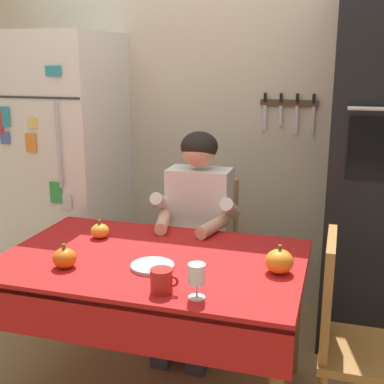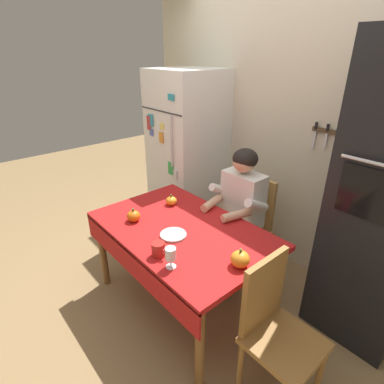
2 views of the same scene
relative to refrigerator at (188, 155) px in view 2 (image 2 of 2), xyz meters
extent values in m
plane|color=#93754C|center=(0.95, -0.96, -0.90)|extent=(10.00, 10.00, 0.00)
cube|color=beige|center=(1.00, 0.39, 0.40)|extent=(3.70, 0.10, 2.60)
cube|color=#4C3823|center=(1.43, 0.33, 0.47)|extent=(0.36, 0.02, 0.04)
cube|color=silver|center=(1.28, 0.32, 0.37)|extent=(0.02, 0.01, 0.15)
cube|color=black|center=(1.28, 0.32, 0.50)|extent=(0.02, 0.01, 0.06)
cube|color=silver|center=(1.38, 0.32, 0.39)|extent=(0.02, 0.01, 0.12)
cube|color=black|center=(1.38, 0.32, 0.50)|extent=(0.02, 0.01, 0.06)
cube|color=silver|center=(1.48, 0.32, 0.37)|extent=(0.02, 0.01, 0.17)
cube|color=black|center=(1.48, 0.32, 0.50)|extent=(0.02, 0.01, 0.06)
cube|color=silver|center=(1.58, 0.32, 0.37)|extent=(0.02, 0.01, 0.17)
cube|color=black|center=(1.58, 0.32, 0.50)|extent=(0.02, 0.01, 0.06)
cube|color=white|center=(0.00, 0.00, 0.00)|extent=(0.68, 0.68, 1.80)
cylinder|color=silver|center=(0.19, -0.36, 0.25)|extent=(0.02, 0.02, 0.50)
cube|color=#333335|center=(0.00, -0.34, 0.52)|extent=(0.67, 0.01, 0.01)
cube|color=teal|center=(-0.18, -0.35, 0.40)|extent=(0.10, 0.02, 0.12)
cube|color=#E5D666|center=(0.02, -0.35, 0.37)|extent=(0.06, 0.02, 0.06)
cube|color=green|center=(0.14, -0.35, -0.04)|extent=(0.08, 0.01, 0.13)
cube|color=silver|center=(0.21, -0.35, -0.09)|extent=(0.08, 0.02, 0.09)
cube|color=#B73338|center=(-0.22, -0.35, 0.37)|extent=(0.06, 0.01, 0.15)
cube|color=#4C66B7|center=(-0.18, -0.35, 0.28)|extent=(0.07, 0.02, 0.07)
cube|color=orange|center=(-0.01, -0.35, 0.25)|extent=(0.07, 0.01, 0.11)
cube|color=teal|center=(0.18, -0.35, 0.67)|extent=(0.11, 0.02, 0.06)
cube|color=black|center=(2.00, -0.26, 0.30)|extent=(0.42, 0.01, 0.32)
cylinder|color=silver|center=(2.00, -0.29, 0.50)|extent=(0.45, 0.02, 0.02)
cylinder|color=brown|center=(0.31, -1.25, -0.55)|extent=(0.06, 0.06, 0.70)
cylinder|color=brown|center=(0.31, -0.47, -0.55)|extent=(0.06, 0.06, 0.70)
cylinder|color=brown|center=(1.59, -1.25, -0.55)|extent=(0.06, 0.06, 0.70)
cylinder|color=brown|center=(1.59, -0.47, -0.55)|extent=(0.06, 0.06, 0.70)
cube|color=red|center=(0.95, -0.86, -0.18)|extent=(1.40, 0.90, 0.04)
cube|color=red|center=(0.95, -1.30, -0.28)|extent=(1.40, 0.01, 0.20)
cube|color=tan|center=(1.00, -0.17, -0.47)|extent=(0.40, 0.40, 0.04)
cube|color=tan|center=(1.00, 0.01, -0.21)|extent=(0.36, 0.04, 0.48)
cylinder|color=tan|center=(0.83, -0.34, -0.69)|extent=(0.04, 0.04, 0.41)
cylinder|color=tan|center=(0.83, 0.00, -0.69)|extent=(0.04, 0.04, 0.41)
cylinder|color=tan|center=(1.17, -0.34, -0.69)|extent=(0.04, 0.04, 0.41)
cylinder|color=tan|center=(1.17, 0.00, -0.69)|extent=(0.04, 0.04, 0.41)
cube|color=#38384C|center=(0.90, -0.55, -0.86)|extent=(0.10, 0.22, 0.08)
cube|color=#38384C|center=(1.10, -0.55, -0.86)|extent=(0.10, 0.22, 0.08)
cylinder|color=#38384C|center=(0.90, -0.49, -0.67)|extent=(0.09, 0.09, 0.38)
cylinder|color=#38384C|center=(1.10, -0.49, -0.67)|extent=(0.09, 0.09, 0.38)
cube|color=#38384C|center=(0.91, -0.33, -0.40)|extent=(0.12, 0.40, 0.11)
cube|color=#38384C|center=(1.09, -0.33, -0.40)|extent=(0.12, 0.40, 0.11)
cube|color=white|center=(1.00, -0.21, -0.11)|extent=(0.36, 0.20, 0.48)
cylinder|color=white|center=(0.80, -0.28, -0.07)|extent=(0.07, 0.26, 0.18)
cylinder|color=white|center=(1.20, -0.28, -0.07)|extent=(0.07, 0.26, 0.18)
cylinder|color=#D8A884|center=(0.86, -0.45, -0.13)|extent=(0.13, 0.27, 0.07)
cylinder|color=#D8A884|center=(1.14, -0.45, -0.13)|extent=(0.13, 0.27, 0.07)
sphere|color=#D8A884|center=(1.00, -0.23, 0.24)|extent=(0.19, 0.19, 0.19)
ellipsoid|color=black|center=(1.00, -0.22, 0.26)|extent=(0.21, 0.21, 0.17)
cube|color=#9E6B33|center=(1.93, -0.90, -0.47)|extent=(0.40, 0.40, 0.04)
cube|color=#9E6B33|center=(1.75, -0.90, -0.21)|extent=(0.04, 0.36, 0.48)
cylinder|color=#9E6B33|center=(1.76, -1.07, -0.69)|extent=(0.04, 0.04, 0.41)
cylinder|color=#9E6B33|center=(2.10, -0.73, -0.69)|extent=(0.04, 0.04, 0.41)
cylinder|color=#9E6B33|center=(1.76, -0.73, -0.69)|extent=(0.04, 0.04, 0.41)
cylinder|color=#B2231E|center=(1.12, -1.19, -0.11)|extent=(0.09, 0.09, 0.10)
torus|color=#B2231E|center=(1.17, -1.19, -0.11)|extent=(0.05, 0.01, 0.05)
cylinder|color=white|center=(1.27, -1.20, -0.16)|extent=(0.07, 0.07, 0.01)
cylinder|color=white|center=(1.27, -1.20, -0.13)|extent=(0.01, 0.01, 0.06)
cylinder|color=white|center=(1.27, -1.20, -0.06)|extent=(0.07, 0.07, 0.08)
ellipsoid|color=orange|center=(0.63, -1.08, -0.12)|extent=(0.11, 0.11, 0.09)
cylinder|color=#4C6023|center=(0.63, -1.08, -0.06)|extent=(0.02, 0.02, 0.02)
ellipsoid|color=orange|center=(0.60, -0.69, -0.12)|extent=(0.10, 0.10, 0.08)
cylinder|color=#4C6023|center=(0.60, -0.69, -0.07)|extent=(0.02, 0.02, 0.02)
ellipsoid|color=orange|center=(1.54, -0.87, -0.11)|extent=(0.12, 0.12, 0.11)
cylinder|color=#4C6023|center=(1.54, -0.87, -0.04)|extent=(0.02, 0.02, 0.02)
cylinder|color=#B7B2A8|center=(1.00, -0.98, -0.15)|extent=(0.19, 0.19, 0.02)
camera|label=1|loc=(1.76, -2.91, 0.73)|focal=47.26mm
camera|label=2|loc=(2.50, -2.10, 1.07)|focal=28.49mm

